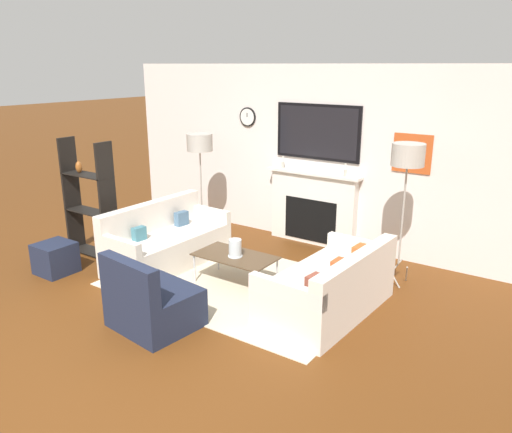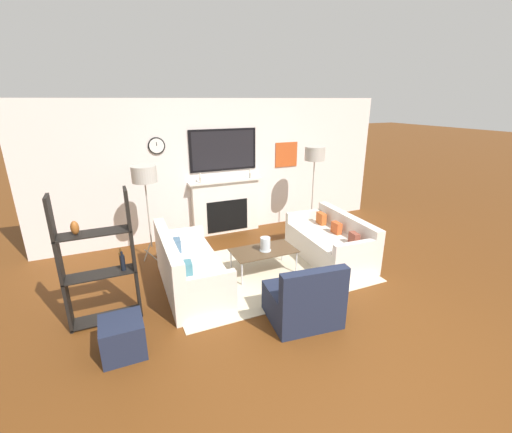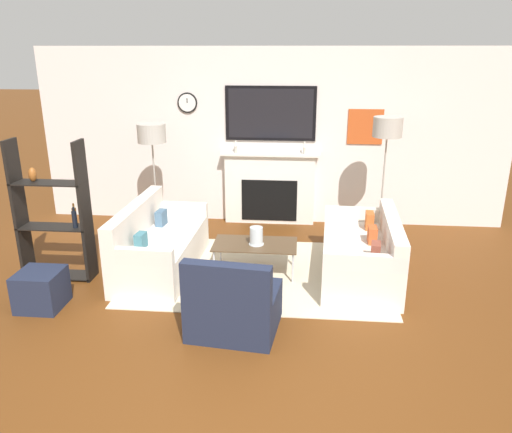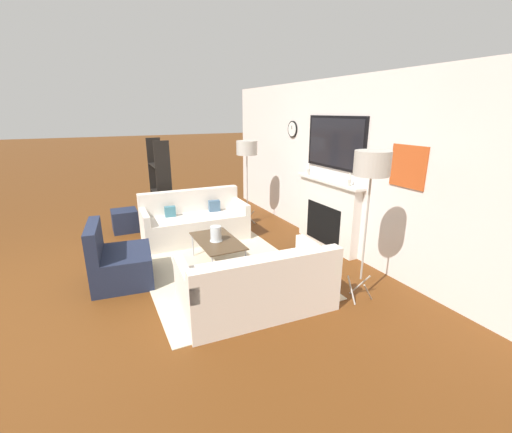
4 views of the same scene
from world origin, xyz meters
The scene contains 12 objects.
ground_plane centered at (0.00, 0.00, 0.00)m, with size 60.00×60.00×0.00m, color #5B3011.
fireplace_wall centered at (0.00, 4.35, 1.24)m, with size 7.26×0.28×2.70m.
area_rug centered at (0.00, 2.33, 0.01)m, with size 3.15×2.14×0.01m.
couch_left centered at (-1.27, 2.33, 0.30)m, with size 0.84×1.82×0.85m.
couch_right centered at (1.26, 2.32, 0.29)m, with size 0.97×1.76×0.77m.
armchair centered at (-0.13, 0.95, 0.28)m, with size 0.92×0.83×0.83m.
coffee_table centered at (-0.05, 2.32, 0.37)m, with size 1.02×0.56×0.39m.
hurricane_candle centered at (-0.03, 2.29, 0.49)m, with size 0.18×0.18×0.22m.
floor_lamp_left centered at (-1.63, 3.53, 1.51)m, with size 0.40×0.40×1.67m.
floor_lamp_right centered at (1.63, 3.53, 1.63)m, with size 0.39×0.39×1.80m.
shelf_unit centered at (-2.42, 1.99, 0.81)m, with size 0.85×0.28×1.69m.
ottoman centered at (-2.26, 1.25, 0.21)m, with size 0.45×0.45×0.41m.
Camera 1 is at (3.47, -2.34, 2.69)m, focal length 35.00 mm.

